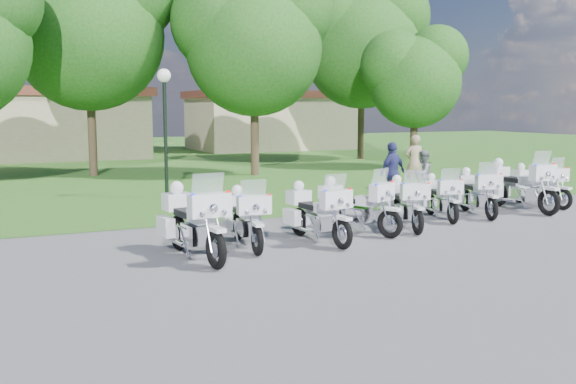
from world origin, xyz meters
name	(u,v)px	position (x,y,z in m)	size (l,w,h in m)	color
ground	(347,237)	(0.00, 0.00, 0.00)	(100.00, 100.00, 0.00)	#5D5D62
grass_lawn	(126,156)	(0.00, 27.00, 0.00)	(100.00, 48.00, 0.01)	#286820
motorcycle_0	(192,221)	(-3.82, -0.51, 0.74)	(1.03, 2.63, 1.76)	black
motorcycle_1	(245,217)	(-2.50, 0.03, 0.64)	(0.89, 2.27, 1.52)	black
motorcycle_2	(316,212)	(-0.87, -0.14, 0.66)	(0.94, 2.34, 1.58)	black
motorcycle_3	(355,205)	(0.41, 0.34, 0.67)	(1.37, 2.22, 1.59)	black
motorcycle_4	(405,202)	(1.88, 0.39, 0.63)	(1.14, 2.20, 1.52)	black
motorcycle_5	(440,197)	(3.50, 1.10, 0.59)	(1.05, 2.06, 1.42)	black
motorcycle_6	(476,192)	(4.78, 1.15, 0.64)	(1.15, 2.23, 1.54)	black
motorcycle_7	(519,185)	(6.47, 1.30, 0.74)	(0.91, 2.65, 1.78)	black
motorcycle_8	(538,185)	(7.65, 1.71, 0.64)	(0.77, 2.27, 1.52)	black
lamp_post	(165,101)	(-2.21, 8.01, 3.17)	(0.44, 0.44, 4.21)	black
tree_1	(86,21)	(-3.46, 16.30, 6.62)	(7.50, 6.40, 10.01)	#38281C
tree_2	(253,35)	(3.06, 13.59, 6.06)	(6.87, 5.86, 9.16)	#38281C
tree_3	(414,74)	(11.53, 13.59, 4.60)	(5.22, 4.45, 6.96)	#38281C
tree_4	(361,38)	(11.81, 19.13, 6.82)	(7.72, 6.59, 10.30)	#38281C
building_west	(17,123)	(-6.00, 28.00, 2.07)	(14.56, 8.32, 4.10)	tan
building_east	(272,120)	(11.00, 30.00, 2.07)	(11.44, 7.28, 4.10)	tan
bystander_a	(414,162)	(6.70, 6.72, 0.98)	(0.72, 0.47, 1.96)	tan
bystander_b	(423,175)	(5.35, 4.37, 0.79)	(0.77, 0.60, 1.58)	gray
bystander_c	(392,173)	(3.95, 4.04, 0.95)	(1.11, 0.46, 1.90)	navy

